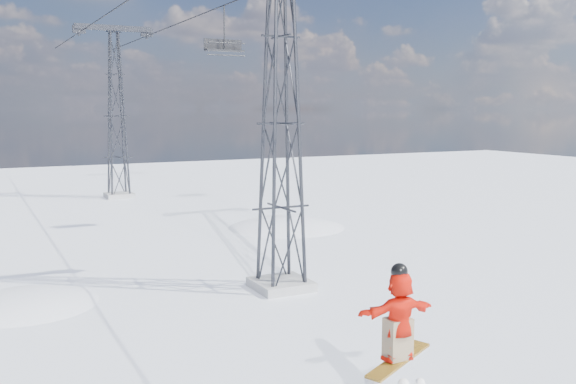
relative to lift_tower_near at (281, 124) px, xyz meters
name	(u,v)px	position (x,y,z in m)	size (l,w,h in m)	color
lift_tower_near	(281,124)	(0.00, 0.00, 0.00)	(5.20, 1.80, 11.43)	#999999
lift_tower_far	(117,117)	(0.00, 25.00, 0.00)	(5.20, 1.80, 11.43)	#999999
haul_cables	(174,5)	(0.00, 11.50, 5.38)	(4.46, 51.00, 0.06)	black
lift_chair_mid	(224,46)	(2.20, 10.68, 3.48)	(1.92, 0.55, 2.38)	black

